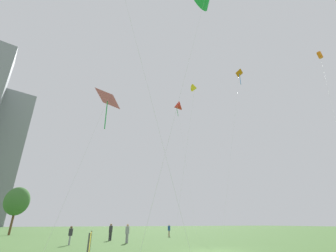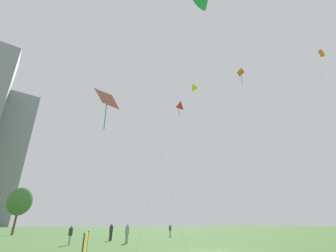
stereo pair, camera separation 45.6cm
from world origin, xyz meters
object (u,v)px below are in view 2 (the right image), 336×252
kite_flying_6 (107,101)px  event_banner (85,246)px  park_tree_0 (20,201)px  person_standing_1 (111,231)px  person_standing_0 (170,229)px  person_standing_2 (127,232)px  kite_flying_7 (179,106)px  kite_flying_5 (322,54)px  person_standing_3 (70,234)px  kite_flying_1 (240,75)px  kite_flying_3 (196,88)px  distant_highrise_1 (1,156)px

kite_flying_6 → event_banner: (-0.96, -8.68, -13.45)m
kite_flying_6 → park_tree_0: 29.58m
park_tree_0 → person_standing_1: bearing=-55.2°
person_standing_0 → person_standing_2: 12.83m
kite_flying_7 → event_banner: 46.77m
person_standing_0 → kite_flying_5: bearing=97.8°
person_standing_3 → park_tree_0: bearing=19.2°
kite_flying_7 → event_banner: kite_flying_7 is taller
person_standing_3 → kite_flying_1: kite_flying_1 is taller
kite_flying_1 → kite_flying_5: (3.68, -14.16, -4.69)m
person_standing_3 → kite_flying_3: (18.46, 7.28, 24.77)m
person_standing_0 → kite_flying_5: (18.55, -17.53, 25.18)m
park_tree_0 → person_standing_3: bearing=-69.3°
person_standing_3 → event_banner: 11.27m
person_standing_1 → kite_flying_7: bearing=-143.4°
distant_highrise_1 → event_banner: bearing=-88.5°
kite_flying_7 → distant_highrise_1: size_ratio=0.40×
kite_flying_3 → distant_highrise_1: size_ratio=0.35×
kite_flying_6 → distant_highrise_1: bearing=108.6°
kite_flying_1 → distant_highrise_1: bearing=120.3°
person_standing_1 → kite_flying_7: (16.48, 16.02, 27.60)m
person_standing_1 → kite_flying_5: (28.17, -12.30, 25.11)m
person_standing_2 → kite_flying_3: kite_flying_3 is taller
person_standing_2 → person_standing_3: (-5.40, -0.12, -0.10)m
kite_flying_7 → person_standing_1: bearing=-135.8°
kite_flying_5 → kite_flying_7: bearing=112.4°
person_standing_2 → person_standing_1: bearing=166.1°
kite_flying_1 → kite_flying_7: kite_flying_1 is taller
person_standing_0 → kite_flying_5: kite_flying_5 is taller
park_tree_0 → kite_flying_3: bearing=-30.8°
person_standing_0 → event_banner: person_standing_0 is taller
kite_flying_6 → person_standing_1: bearing=68.2°
kite_flying_6 → event_banner: size_ratio=4.67×
person_standing_2 → distant_highrise_1: size_ratio=0.02×
person_standing_0 → kite_flying_1: size_ratio=0.05×
kite_flying_6 → park_tree_0: size_ratio=1.93×
distant_highrise_1 → kite_flying_6: bearing=-87.1°
kite_flying_7 → kite_flying_1: bearing=-60.5°
distant_highrise_1 → kite_flying_1: bearing=-75.4°
person_standing_0 → kite_flying_1: (14.87, -3.36, 29.87)m
person_standing_0 → kite_flying_6: kite_flying_6 is taller
kite_flying_1 → person_standing_3: bearing=-167.8°
person_standing_2 → person_standing_3: bearing=-115.4°
kite_flying_3 → kite_flying_5: kite_flying_5 is taller
kite_flying_1 → kite_flying_3: bearing=174.3°
event_banner → distant_highrise_1: bearing=107.2°
kite_flying_1 → kite_flying_7: size_ratio=1.06×
park_tree_0 → person_standing_2: bearing=-58.6°
kite_flying_5 → kite_flying_6: bearing=170.2°
kite_flying_3 → person_standing_2: bearing=-151.3°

